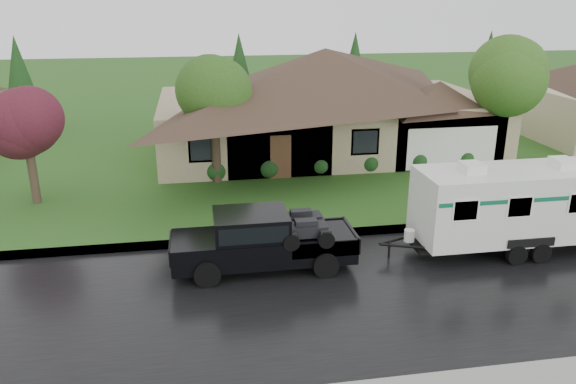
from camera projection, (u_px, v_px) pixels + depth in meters
name	position (u px, v px, depth m)	size (l,w,h in m)	color
ground	(359.00, 261.00, 18.81)	(140.00, 140.00, 0.00)	#2C591C
road	(377.00, 290.00, 16.95)	(140.00, 8.00, 0.01)	black
curb	(342.00, 233.00, 20.88)	(140.00, 0.50, 0.15)	gray
lawn	(286.00, 147.00, 32.75)	(140.00, 26.00, 0.15)	#2C591C
house_main	(330.00, 89.00, 30.87)	(19.44, 10.80, 6.90)	gray
tree_left_green	(214.00, 95.00, 25.11)	(3.54, 3.54, 5.85)	#382B1E
tree_red	(25.00, 124.00, 22.64)	(2.93, 2.93, 4.85)	#382B1E
tree_right_green	(509.00, 78.00, 27.84)	(3.84, 3.84, 6.36)	#382B1E
shrub_row	(345.00, 163.00, 27.57)	(13.60, 1.00, 1.00)	#143814
pickup_truck	(260.00, 239.00, 18.01)	(5.83, 2.22, 1.94)	black
travel_trailer	(515.00, 203.00, 19.17)	(7.19, 2.53, 3.23)	silver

